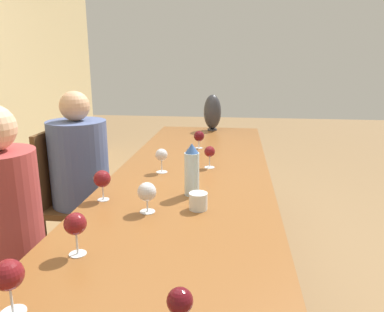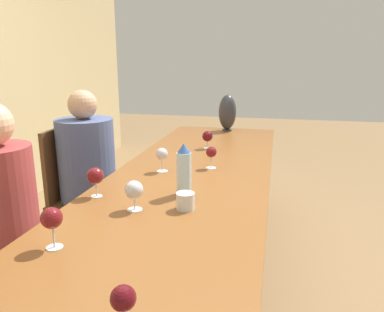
% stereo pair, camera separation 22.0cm
% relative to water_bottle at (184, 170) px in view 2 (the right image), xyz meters
% --- Properties ---
extents(ground_plane, '(14.00, 14.00, 0.00)m').
position_rel_water_bottle_xyz_m(ground_plane, '(0.37, 0.04, -0.87)').
color(ground_plane, olive).
extents(dining_table, '(3.00, 0.91, 0.75)m').
position_rel_water_bottle_xyz_m(dining_table, '(0.37, 0.04, -0.19)').
color(dining_table, brown).
rests_on(dining_table, ground_plane).
extents(water_bottle, '(0.07, 0.07, 0.26)m').
position_rel_water_bottle_xyz_m(water_bottle, '(0.00, 0.00, 0.00)').
color(water_bottle, silver).
rests_on(water_bottle, dining_table).
extents(water_tumbler, '(0.08, 0.08, 0.08)m').
position_rel_water_bottle_xyz_m(water_tumbler, '(-0.18, -0.05, -0.09)').
color(water_tumbler, silver).
rests_on(water_tumbler, dining_table).
extents(vase, '(0.16, 0.16, 0.33)m').
position_rel_water_bottle_xyz_m(vase, '(1.72, 0.01, 0.05)').
color(vase, '#2D2D33').
rests_on(vase, dining_table).
extents(wine_glass_1, '(0.07, 0.07, 0.13)m').
position_rel_water_bottle_xyz_m(wine_glass_1, '(-0.97, -0.09, -0.04)').
color(wine_glass_1, silver).
rests_on(wine_glass_1, dining_table).
extents(wine_glass_2, '(0.08, 0.08, 0.14)m').
position_rel_water_bottle_xyz_m(wine_glass_2, '(-0.24, 0.17, -0.03)').
color(wine_glass_2, silver).
rests_on(wine_glass_2, dining_table).
extents(wine_glass_3, '(0.07, 0.07, 0.14)m').
position_rel_water_bottle_xyz_m(wine_glass_3, '(0.48, -0.05, -0.03)').
color(wine_glass_3, silver).
rests_on(wine_glass_3, dining_table).
extents(wine_glass_4, '(0.08, 0.08, 0.15)m').
position_rel_water_bottle_xyz_m(wine_glass_4, '(-0.12, 0.41, -0.02)').
color(wine_glass_4, silver).
rests_on(wine_glass_4, dining_table).
extents(wine_glass_5, '(0.07, 0.07, 0.14)m').
position_rel_water_bottle_xyz_m(wine_glass_5, '(0.35, 0.22, -0.02)').
color(wine_glass_5, silver).
rests_on(wine_glass_5, dining_table).
extents(wine_glass_6, '(0.08, 0.08, 0.15)m').
position_rel_water_bottle_xyz_m(wine_glass_6, '(-0.63, 0.32, -0.02)').
color(wine_glass_6, silver).
rests_on(wine_glass_6, dining_table).
extents(wine_glass_7, '(0.08, 0.08, 0.13)m').
position_rel_water_bottle_xyz_m(wine_glass_7, '(0.99, 0.06, -0.04)').
color(wine_glass_7, silver).
rests_on(wine_glass_7, dining_table).
extents(chair_far, '(0.44, 0.44, 0.95)m').
position_rel_water_bottle_xyz_m(chair_far, '(0.53, 0.89, -0.37)').
color(chair_far, brown).
rests_on(chair_far, ground_plane).
extents(person_near, '(0.33, 0.33, 1.22)m').
position_rel_water_bottle_xyz_m(person_near, '(-0.30, 0.80, -0.22)').
color(person_near, '#2D2D38').
rests_on(person_near, ground_plane).
extents(person_far, '(0.38, 0.38, 1.21)m').
position_rel_water_bottle_xyz_m(person_far, '(0.53, 0.80, -0.24)').
color(person_far, '#2D2D38').
rests_on(person_far, ground_plane).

